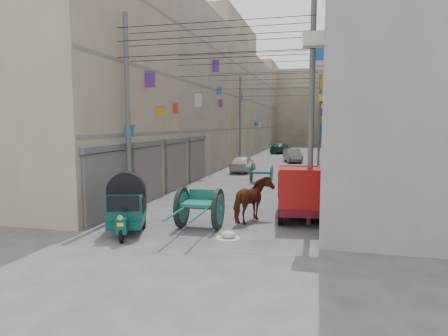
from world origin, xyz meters
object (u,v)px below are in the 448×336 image
(tonga_cart, at_px, (200,207))
(mini_truck, at_px, (300,194))
(auto_rickshaw, at_px, (127,206))
(distant_car_green, at_px, (281,148))
(feed_sack, at_px, (228,234))
(horse, at_px, (253,200))
(distant_car_grey, at_px, (293,155))
(second_cart, at_px, (261,173))
(distant_car_white, at_px, (243,164))

(tonga_cart, distance_m, mini_truck, 3.93)
(auto_rickshaw, distance_m, distant_car_green, 38.75)
(feed_sack, xyz_separation_m, distant_car_green, (-2.41, 38.52, 0.51))
(tonga_cart, xyz_separation_m, feed_sack, (1.27, -0.99, -0.62))
(horse, relative_size, distant_car_grey, 0.51)
(tonga_cart, height_order, second_cart, tonga_cart)
(mini_truck, relative_size, second_cart, 2.88)
(second_cart, bearing_deg, tonga_cart, -92.90)
(feed_sack, relative_size, distant_car_grey, 0.13)
(tonga_cart, distance_m, distant_car_green, 37.55)
(mini_truck, height_order, distant_car_grey, mini_truck)
(second_cart, height_order, distant_car_grey, distant_car_grey)
(distant_car_grey, bearing_deg, distant_car_white, -122.66)
(mini_truck, relative_size, distant_car_white, 1.04)
(distant_car_green, bearing_deg, mini_truck, 109.30)
(mini_truck, bearing_deg, distant_car_white, 103.48)
(auto_rickshaw, height_order, distant_car_grey, auto_rickshaw)
(mini_truck, xyz_separation_m, horse, (-1.70, -0.69, -0.17))
(second_cart, xyz_separation_m, horse, (1.23, -10.04, 0.21))
(horse, bearing_deg, mini_truck, -139.26)
(second_cart, bearing_deg, feed_sack, -86.86)
(mini_truck, height_order, horse, mini_truck)
(tonga_cart, distance_m, distant_car_white, 16.77)
(mini_truck, distance_m, distant_car_white, 15.55)
(auto_rickshaw, bearing_deg, tonga_cart, 9.62)
(distant_car_grey, bearing_deg, tonga_cart, -106.77)
(tonga_cart, height_order, distant_car_green, tonga_cart)
(tonga_cart, height_order, distant_car_white, tonga_cart)
(auto_rickshaw, xyz_separation_m, distant_car_white, (0.37, 17.88, -0.30))
(second_cart, relative_size, feed_sack, 2.72)
(distant_car_white, relative_size, distant_car_green, 0.85)
(horse, distance_m, distant_car_white, 15.74)
(mini_truck, distance_m, distant_car_green, 35.80)
(mini_truck, bearing_deg, tonga_cart, -155.04)
(mini_truck, relative_size, distant_car_green, 0.88)
(distant_car_white, xyz_separation_m, distant_car_grey, (3.08, 9.10, 0.00))
(tonga_cart, bearing_deg, distant_car_white, 95.00)
(second_cart, xyz_separation_m, distant_car_white, (-2.25, 5.30, 0.01))
(tonga_cart, height_order, distant_car_grey, tonga_cart)
(distant_car_grey, bearing_deg, horse, -103.02)
(mini_truck, height_order, second_cart, mini_truck)
(feed_sack, distance_m, distant_car_green, 38.60)
(tonga_cart, height_order, mini_truck, mini_truck)
(feed_sack, bearing_deg, distant_car_grey, 90.01)
(mini_truck, relative_size, distant_car_grey, 1.01)
(second_cart, distance_m, horse, 10.12)
(horse, relative_size, distant_car_white, 0.53)
(horse, bearing_deg, auto_rickshaw, 52.15)
(distant_car_white, height_order, distant_car_green, distant_car_green)
(auto_rickshaw, height_order, horse, horse)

